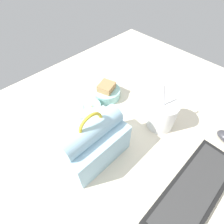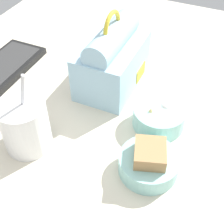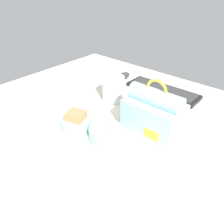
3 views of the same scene
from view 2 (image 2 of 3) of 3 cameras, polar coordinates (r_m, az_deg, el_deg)
name	(u,v)px [view 2 (image 2 of 3)]	position (r cm, az deg, el deg)	size (l,w,h in cm)	color
desk_surface	(96,123)	(76.26, -2.91, -1.95)	(140.00, 110.00, 2.00)	beige
lunch_bag	(112,60)	(80.92, 0.01, 9.51)	(21.24, 13.58, 21.16)	#9EC6DB
soup_cup	(25,125)	(68.42, -15.63, -2.29)	(10.26, 10.26, 19.56)	white
bento_bowl_sandwich	(149,162)	(64.36, 6.75, -9.10)	(12.35, 12.35, 7.16)	#93D1CC
bento_bowl_snacks	(159,116)	(73.36, 8.52, -0.78)	(12.17, 12.17, 5.91)	#93D1CC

